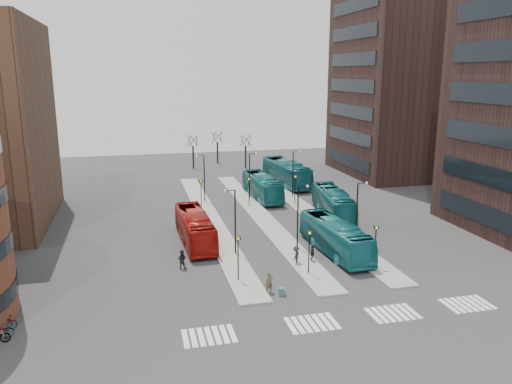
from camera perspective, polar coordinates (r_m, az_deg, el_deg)
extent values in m
plane|color=#2D2D30|center=(32.07, 10.76, -17.60)|extent=(160.00, 160.00, 0.00)
cube|color=gray|center=(57.75, -5.32, -3.05)|extent=(2.50, 45.00, 0.15)
cube|color=gray|center=(58.88, 0.47, -2.67)|extent=(2.50, 45.00, 0.15)
cube|color=gray|center=(60.58, 5.98, -2.28)|extent=(2.50, 45.00, 0.15)
cube|color=navy|center=(38.52, 2.97, -11.31)|extent=(0.57, 0.52, 0.59)
imported|color=#A2120C|center=(49.71, -7.01, -4.06)|extent=(2.97, 11.19, 3.09)
imported|color=#166B6F|center=(47.23, 9.02, -5.07)|extent=(3.27, 11.31, 3.11)
imported|color=#136362|center=(66.83, 0.69, 0.62)|extent=(3.04, 11.46, 3.17)
imported|color=#135E62|center=(59.18, 8.81, -1.22)|extent=(4.29, 11.71, 3.19)
imported|color=#135D61|center=(75.13, 3.48, 2.22)|extent=(4.15, 13.31, 3.65)
imported|color=brown|center=(38.71, 1.52, -10.27)|extent=(0.68, 0.51, 1.69)
imported|color=black|center=(43.64, -8.47, -7.62)|extent=(0.99, 0.89, 1.68)
imported|color=black|center=(44.83, 6.46, -7.02)|extent=(0.67, 1.02, 1.61)
imported|color=black|center=(44.24, 4.60, -7.23)|extent=(1.15, 1.23, 1.66)
imported|color=gray|center=(37.73, -26.93, -13.12)|extent=(1.85, 0.90, 0.93)
cube|color=silver|center=(33.24, -8.06, -16.27)|extent=(0.35, 2.40, 0.01)
cube|color=silver|center=(33.29, -7.17, -16.20)|extent=(0.35, 2.40, 0.01)
cube|color=silver|center=(33.33, -6.28, -16.13)|extent=(0.35, 2.40, 0.01)
cube|color=silver|center=(33.39, -5.40, -16.05)|extent=(0.35, 2.40, 0.01)
cube|color=silver|center=(33.45, -4.52, -15.97)|extent=(0.35, 2.40, 0.01)
cube|color=silver|center=(33.52, -3.64, -15.89)|extent=(0.35, 2.40, 0.01)
cube|color=silver|center=(33.60, -2.77, -15.80)|extent=(0.35, 2.40, 0.01)
cube|color=silver|center=(34.48, 4.00, -15.00)|extent=(0.35, 2.40, 0.01)
cube|color=silver|center=(34.62, 4.81, -14.89)|extent=(0.35, 2.40, 0.01)
cube|color=silver|center=(34.77, 5.62, -14.78)|extent=(0.35, 2.40, 0.01)
cube|color=silver|center=(34.92, 6.42, -14.67)|extent=(0.35, 2.40, 0.01)
cube|color=silver|center=(35.08, 7.21, -14.55)|extent=(0.35, 2.40, 0.01)
cube|color=silver|center=(35.25, 8.00, -14.44)|extent=(0.35, 2.40, 0.01)
cube|color=silver|center=(35.42, 8.77, -14.32)|extent=(0.35, 2.40, 0.01)
cube|color=silver|center=(36.59, 13.24, -13.58)|extent=(0.35, 2.40, 0.01)
cube|color=silver|center=(36.80, 13.96, -13.46)|extent=(0.35, 2.40, 0.01)
cube|color=silver|center=(37.02, 14.66, -13.33)|extent=(0.35, 2.40, 0.01)
cube|color=silver|center=(37.25, 15.36, -13.21)|extent=(0.35, 2.40, 0.01)
cube|color=silver|center=(37.48, 16.05, -13.08)|extent=(0.35, 2.40, 0.01)
cube|color=silver|center=(37.71, 16.72, -12.95)|extent=(0.35, 2.40, 0.01)
cube|color=silver|center=(37.95, 17.39, -12.83)|extent=(0.35, 2.40, 0.01)
cube|color=silver|center=(39.50, 21.21, -12.07)|extent=(0.35, 2.40, 0.01)
cube|color=silver|center=(39.78, 21.81, -11.94)|extent=(0.35, 2.40, 0.01)
cube|color=silver|center=(40.06, 22.41, -11.82)|extent=(0.35, 2.40, 0.01)
cube|color=silver|center=(40.34, 22.99, -11.70)|extent=(0.35, 2.40, 0.01)
cube|color=silver|center=(40.62, 23.57, -11.57)|extent=(0.35, 2.40, 0.01)
cube|color=silver|center=(40.92, 24.14, -11.45)|extent=(0.35, 2.40, 0.01)
cube|color=silver|center=(41.21, 24.70, -11.33)|extent=(0.35, 2.40, 0.01)
cube|color=black|center=(54.86, 25.03, -2.54)|extent=(0.12, 16.00, 2.00)
cube|color=black|center=(53.98, 25.45, 1.54)|extent=(0.12, 16.00, 2.00)
cube|color=black|center=(53.39, 25.88, 5.75)|extent=(0.12, 16.00, 2.00)
cube|color=black|center=(53.10, 26.32, 10.02)|extent=(0.12, 16.00, 2.00)
cube|color=black|center=(53.11, 26.78, 14.31)|extent=(0.12, 16.00, 2.00)
cube|color=black|center=(53.41, 27.25, 18.58)|extent=(0.12, 16.00, 2.00)
cube|color=#311F1B|center=(86.79, 17.00, 11.94)|extent=(20.00, 20.00, 30.00)
cube|color=black|center=(83.31, 10.44, 3.60)|extent=(0.12, 16.00, 2.00)
cube|color=black|center=(82.74, 10.55, 6.33)|extent=(0.12, 16.00, 2.00)
cube|color=black|center=(82.35, 10.67, 9.09)|extent=(0.12, 16.00, 2.00)
cube|color=black|center=(82.16, 10.80, 11.88)|extent=(0.12, 16.00, 2.00)
cube|color=black|center=(82.17, 10.92, 14.66)|extent=(0.12, 16.00, 2.00)
cube|color=black|center=(82.37, 11.05, 17.44)|extent=(0.12, 16.00, 2.00)
cube|color=black|center=(82.76, 11.18, 20.20)|extent=(0.12, 16.00, 2.00)
cylinder|color=black|center=(40.29, -2.06, -7.68)|extent=(0.10, 0.10, 3.50)
cube|color=black|center=(39.69, -2.08, -5.32)|extent=(0.45, 0.10, 0.30)
cube|color=yellow|center=(39.63, -2.06, -5.35)|extent=(0.20, 0.02, 0.20)
cylinder|color=black|center=(61.05, -6.29, -0.39)|extent=(0.10, 0.10, 3.50)
cube|color=black|center=(60.65, -6.34, 1.21)|extent=(0.45, 0.10, 0.30)
cube|color=yellow|center=(60.59, -6.33, 1.20)|extent=(0.20, 0.02, 0.20)
cylinder|color=black|center=(41.83, 6.07, -6.94)|extent=(0.10, 0.10, 3.50)
cube|color=black|center=(41.26, 6.13, -4.66)|extent=(0.45, 0.10, 0.30)
cube|color=yellow|center=(41.20, 6.16, -4.68)|extent=(0.20, 0.02, 0.20)
cylinder|color=black|center=(62.08, -0.80, -0.08)|extent=(0.10, 0.10, 3.50)
cube|color=black|center=(61.69, -0.80, 1.50)|extent=(0.45, 0.10, 0.30)
cube|color=yellow|center=(61.63, -0.79, 1.49)|extent=(0.20, 0.02, 0.20)
cylinder|color=black|center=(44.15, 13.46, -6.14)|extent=(0.10, 0.10, 3.50)
cube|color=black|center=(43.60, 13.59, -3.97)|extent=(0.45, 0.10, 0.30)
cube|color=yellow|center=(43.55, 13.62, -3.99)|extent=(0.20, 0.02, 0.20)
cylinder|color=black|center=(63.66, 4.47, 0.22)|extent=(0.10, 0.10, 3.50)
cube|color=black|center=(63.28, 4.50, 1.76)|extent=(0.45, 0.10, 0.30)
cube|color=yellow|center=(63.23, 4.51, 1.75)|extent=(0.20, 0.02, 0.20)
cylinder|color=black|center=(45.63, -2.39, -3.47)|extent=(0.14, 0.14, 6.00)
cylinder|color=black|center=(44.77, -2.99, 0.17)|extent=(0.90, 0.08, 0.08)
sphere|color=silver|center=(44.69, -3.56, 0.14)|extent=(0.24, 0.24, 0.24)
cylinder|color=black|center=(64.76, -5.92, 1.55)|extent=(0.14, 0.14, 6.00)
cylinder|color=black|center=(64.16, -6.38, 4.15)|extent=(0.90, 0.08, 0.08)
sphere|color=silver|center=(64.10, -6.78, 4.13)|extent=(0.24, 0.24, 0.24)
cylinder|color=black|center=(47.13, 4.79, -2.95)|extent=(0.14, 0.14, 6.00)
cylinder|color=black|center=(46.52, 5.39, 0.64)|extent=(0.90, 0.08, 0.08)
sphere|color=silver|center=(46.66, 5.91, 0.66)|extent=(0.24, 0.24, 0.24)
cylinder|color=black|center=(65.83, -0.74, 1.82)|extent=(0.14, 0.14, 6.00)
cylinder|color=black|center=(65.39, -0.36, 4.41)|extent=(0.90, 0.08, 0.08)
sphere|color=silver|center=(65.50, 0.02, 4.43)|extent=(0.24, 0.24, 0.24)
cylinder|color=black|center=(49.32, 11.42, -2.43)|extent=(0.14, 0.14, 6.00)
cylinder|color=black|center=(48.79, 12.06, 1.00)|extent=(0.90, 0.08, 0.08)
sphere|color=silver|center=(48.98, 12.53, 1.02)|extent=(0.24, 0.24, 0.24)
cylinder|color=black|center=(67.41, 4.24, 2.06)|extent=(0.14, 0.14, 6.00)
cylinder|color=black|center=(67.03, 4.65, 4.59)|extent=(0.90, 0.08, 0.08)
sphere|color=silver|center=(67.17, 5.01, 4.60)|extent=(0.24, 0.24, 0.24)
cylinder|color=black|center=(88.56, -7.19, 3.97)|extent=(0.30, 0.30, 4.00)
cylinder|color=black|center=(88.22, -6.79, 5.85)|extent=(0.10, 1.56, 1.95)
cylinder|color=black|center=(88.82, -7.15, 5.89)|extent=(1.48, 0.59, 1.97)
cylinder|color=black|center=(88.48, -7.64, 5.84)|extent=(0.90, 1.31, 1.99)
cylinder|color=black|center=(87.67, -7.58, 5.78)|extent=(0.89, 1.31, 1.99)
cylinder|color=black|center=(87.50, -7.05, 5.78)|extent=(1.48, 0.58, 1.97)
cylinder|color=black|center=(93.16, -4.42, 4.50)|extent=(0.30, 0.30, 4.00)
cylinder|color=black|center=(92.87, -4.02, 6.29)|extent=(0.10, 1.56, 1.95)
cylinder|color=black|center=(93.44, -4.39, 6.32)|extent=(1.48, 0.59, 1.97)
cylinder|color=black|center=(93.07, -4.84, 6.29)|extent=(0.90, 1.31, 1.99)
cylinder|color=black|center=(92.26, -4.76, 6.23)|extent=(0.89, 1.31, 1.99)
cylinder|color=black|center=(92.14, -4.25, 6.23)|extent=(1.48, 0.58, 1.97)
cylinder|color=black|center=(88.09, -1.20, 4.02)|extent=(0.30, 0.30, 4.00)
cylinder|color=black|center=(87.82, -0.76, 5.91)|extent=(0.10, 1.56, 1.95)
cylinder|color=black|center=(88.36, -1.16, 5.95)|extent=(1.48, 0.59, 1.97)
cylinder|color=black|center=(87.94, -1.63, 5.91)|extent=(0.90, 1.31, 1.99)
cylinder|color=black|center=(87.15, -1.51, 5.84)|extent=(0.89, 1.31, 1.99)
cylinder|color=black|center=(87.07, -0.97, 5.84)|extent=(1.48, 0.58, 1.97)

